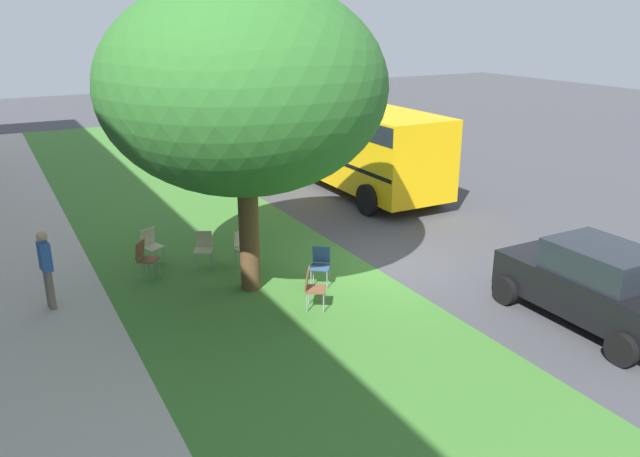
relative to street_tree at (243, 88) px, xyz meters
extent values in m
plane|color=#424247|center=(-0.27, -3.28, -4.41)|extent=(80.00, 80.00, 0.00)
cube|color=#3D752D|center=(-0.27, -0.08, -4.40)|extent=(48.00, 6.00, 0.01)
cube|color=#ADA89E|center=(-0.27, 4.32, -4.40)|extent=(48.00, 2.80, 0.01)
cylinder|color=brown|center=(0.00, 0.00, -2.90)|extent=(0.44, 0.44, 3.02)
ellipsoid|color=#2D6B28|center=(0.00, 0.00, 0.01)|extent=(5.85, 5.85, 4.33)
cube|color=brown|center=(-1.62, -0.78, -3.97)|extent=(0.57, 0.57, 0.04)
cube|color=brown|center=(-1.52, -0.63, -3.73)|extent=(0.38, 0.29, 0.40)
cylinder|color=gray|center=(-1.87, -0.82, -4.20)|extent=(0.02, 0.02, 0.42)
cylinder|color=gray|center=(-1.57, -1.02, -4.20)|extent=(0.02, 0.02, 0.42)
cylinder|color=gray|center=(-1.68, -0.54, -4.20)|extent=(0.02, 0.02, 0.42)
cylinder|color=gray|center=(-1.38, -0.74, -4.20)|extent=(0.02, 0.02, 0.42)
cube|color=beige|center=(2.47, 1.54, -3.97)|extent=(0.53, 0.54, 0.04)
cube|color=beige|center=(2.63, 1.60, -3.73)|extent=(0.23, 0.40, 0.40)
cylinder|color=gray|center=(2.24, 1.64, -4.20)|extent=(0.02, 0.02, 0.42)
cylinder|color=gray|center=(2.37, 1.31, -4.20)|extent=(0.02, 0.02, 0.42)
cylinder|color=gray|center=(2.56, 1.77, -4.20)|extent=(0.02, 0.02, 0.42)
cylinder|color=gray|center=(2.69, 1.43, -4.20)|extent=(0.02, 0.02, 0.42)
cube|color=brown|center=(1.69, 1.85, -3.97)|extent=(0.58, 0.58, 0.04)
cube|color=brown|center=(1.80, 1.99, -3.73)|extent=(0.36, 0.32, 0.40)
cylinder|color=gray|center=(1.44, 1.83, -4.20)|extent=(0.02, 0.02, 0.42)
cylinder|color=gray|center=(1.72, 1.60, -4.20)|extent=(0.02, 0.02, 0.42)
cylinder|color=gray|center=(1.66, 2.10, -4.20)|extent=(0.02, 0.02, 0.42)
cylinder|color=gray|center=(1.93, 1.87, -4.20)|extent=(0.02, 0.02, 0.42)
cube|color=#335184|center=(-0.61, -1.43, -3.97)|extent=(0.57, 0.58, 0.04)
cube|color=#335184|center=(-0.47, -1.54, -3.73)|extent=(0.31, 0.37, 0.40)
cylinder|color=gray|center=(-0.64, -1.18, -4.20)|extent=(0.02, 0.02, 0.42)
cylinder|color=gray|center=(-0.86, -1.47, -4.20)|extent=(0.02, 0.02, 0.42)
cylinder|color=gray|center=(-0.37, -1.39, -4.20)|extent=(0.02, 0.02, 0.42)
cylinder|color=gray|center=(-0.58, -1.68, -4.20)|extent=(0.02, 0.02, 0.42)
cube|color=beige|center=(1.66, 0.53, -3.97)|extent=(0.55, 0.56, 0.04)
cube|color=beige|center=(1.82, 0.45, -3.73)|extent=(0.26, 0.39, 0.40)
cylinder|color=gray|center=(1.59, 0.77, -4.20)|extent=(0.02, 0.02, 0.42)
cylinder|color=gray|center=(1.43, 0.45, -4.20)|extent=(0.02, 0.02, 0.42)
cylinder|color=gray|center=(1.89, 0.62, -4.20)|extent=(0.02, 0.02, 0.42)
cylinder|color=gray|center=(1.73, 0.30, -4.20)|extent=(0.02, 0.02, 0.42)
cube|color=beige|center=(1.23, -0.38, -3.97)|extent=(0.49, 0.50, 0.04)
cube|color=beige|center=(1.41, -0.34, -3.73)|extent=(0.18, 0.41, 0.40)
cylinder|color=gray|center=(1.02, -0.25, -4.20)|extent=(0.02, 0.02, 0.42)
cylinder|color=gray|center=(1.11, -0.60, -4.20)|extent=(0.02, 0.02, 0.42)
cylinder|color=gray|center=(1.35, -0.17, -4.20)|extent=(0.02, 0.02, 0.42)
cylinder|color=gray|center=(1.44, -0.52, -4.20)|extent=(0.02, 0.02, 0.42)
cube|color=black|center=(-4.71, -5.26, -3.73)|extent=(3.70, 1.64, 0.76)
cube|color=#1E232B|center=(-4.86, -5.26, -3.08)|extent=(1.90, 1.44, 0.64)
cylinder|color=black|center=(-3.31, -4.39, -4.11)|extent=(0.60, 0.18, 0.60)
cylinder|color=black|center=(-3.31, -6.13, -4.11)|extent=(0.60, 0.18, 0.60)
cylinder|color=black|center=(-6.11, -4.39, -4.11)|extent=(0.60, 0.18, 0.60)
cube|color=yellow|center=(7.32, -6.49, -2.78)|extent=(10.40, 2.44, 2.50)
cube|color=black|center=(7.32, -6.49, -3.13)|extent=(10.30, 2.46, 0.12)
cube|color=black|center=(7.32, -6.49, -1.88)|extent=(10.30, 2.46, 0.56)
cylinder|color=black|center=(11.32, -5.23, -3.93)|extent=(0.96, 0.28, 0.96)
cylinder|color=black|center=(11.32, -7.75, -3.93)|extent=(0.96, 0.28, 0.96)
cylinder|color=black|center=(3.32, -5.23, -3.93)|extent=(0.96, 0.28, 0.96)
cylinder|color=black|center=(3.32, -7.75, -3.93)|extent=(0.96, 0.28, 0.96)
cylinder|color=#726659|center=(1.16, 4.05, -3.98)|extent=(0.14, 0.14, 0.85)
cylinder|color=#726659|center=(0.98, 4.03, -3.98)|extent=(0.14, 0.14, 0.85)
cube|color=#2D59A5|center=(1.07, 4.04, -3.26)|extent=(0.38, 0.24, 0.60)
sphere|color=tan|center=(1.07, 4.04, -2.83)|extent=(0.22, 0.22, 0.22)
camera|label=1|loc=(-12.01, 4.79, 1.39)|focal=35.11mm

